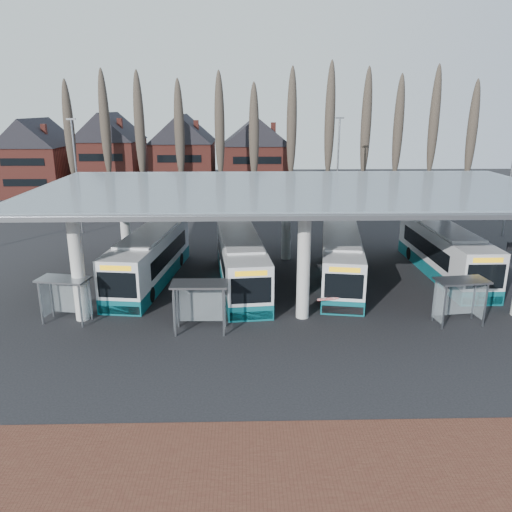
{
  "coord_description": "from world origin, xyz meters",
  "views": [
    {
      "loc": [
        -3.17,
        -22.8,
        11.13
      ],
      "look_at": [
        -2.44,
        7.0,
        2.18
      ],
      "focal_mm": 35.0,
      "sensor_mm": 36.0,
      "label": 1
    }
  ],
  "objects_px": {
    "bus_1": "(241,263)",
    "bus_2": "(341,260)",
    "bus_0": "(150,258)",
    "bus_3": "(444,252)",
    "shelter_0": "(66,290)",
    "shelter_1": "(200,295)",
    "shelter_2": "(459,291)"
  },
  "relations": [
    {
      "from": "bus_1",
      "to": "bus_2",
      "type": "height_order",
      "value": "bus_1"
    },
    {
      "from": "bus_0",
      "to": "bus_3",
      "type": "distance_m",
      "value": 19.98
    },
    {
      "from": "shelter_0",
      "to": "shelter_1",
      "type": "height_order",
      "value": "shelter_1"
    },
    {
      "from": "shelter_1",
      "to": "bus_2",
      "type": "bearing_deg",
      "value": 41.08
    },
    {
      "from": "bus_3",
      "to": "shelter_2",
      "type": "height_order",
      "value": "bus_3"
    },
    {
      "from": "bus_0",
      "to": "bus_1",
      "type": "bearing_deg",
      "value": -2.54
    },
    {
      "from": "shelter_1",
      "to": "bus_0",
      "type": "bearing_deg",
      "value": 117.49
    },
    {
      "from": "shelter_0",
      "to": "shelter_1",
      "type": "bearing_deg",
      "value": 0.45
    },
    {
      "from": "bus_0",
      "to": "bus_3",
      "type": "bearing_deg",
      "value": 9.83
    },
    {
      "from": "bus_2",
      "to": "shelter_2",
      "type": "relative_size",
      "value": 4.09
    },
    {
      "from": "bus_3",
      "to": "bus_0",
      "type": "bearing_deg",
      "value": -177.83
    },
    {
      "from": "bus_2",
      "to": "shelter_0",
      "type": "xyz_separation_m",
      "value": [
        -15.85,
        -5.92,
        0.31
      ]
    },
    {
      "from": "bus_3",
      "to": "bus_1",
      "type": "bearing_deg",
      "value": -172.52
    },
    {
      "from": "bus_1",
      "to": "shelter_0",
      "type": "xyz_separation_m",
      "value": [
        -9.31,
        -5.43,
        0.28
      ]
    },
    {
      "from": "bus_1",
      "to": "shelter_2",
      "type": "relative_size",
      "value": 4.16
    },
    {
      "from": "bus_2",
      "to": "shelter_1",
      "type": "height_order",
      "value": "bus_2"
    },
    {
      "from": "shelter_2",
      "to": "shelter_0",
      "type": "bearing_deg",
      "value": 170.76
    },
    {
      "from": "bus_1",
      "to": "shelter_2",
      "type": "height_order",
      "value": "bus_1"
    },
    {
      "from": "bus_0",
      "to": "shelter_2",
      "type": "relative_size",
      "value": 4.24
    },
    {
      "from": "bus_3",
      "to": "shelter_1",
      "type": "bearing_deg",
      "value": -151.82
    },
    {
      "from": "bus_1",
      "to": "shelter_1",
      "type": "xyz_separation_m",
      "value": [
        -2.06,
        -6.82,
        0.41
      ]
    },
    {
      "from": "shelter_1",
      "to": "shelter_2",
      "type": "distance_m",
      "value": 13.62
    },
    {
      "from": "bus_0",
      "to": "bus_2",
      "type": "height_order",
      "value": "bus_0"
    },
    {
      "from": "bus_2",
      "to": "bus_3",
      "type": "xyz_separation_m",
      "value": [
        7.41,
        1.49,
        0.06
      ]
    },
    {
      "from": "shelter_0",
      "to": "bus_0",
      "type": "bearing_deg",
      "value": 74.1
    },
    {
      "from": "bus_1",
      "to": "shelter_1",
      "type": "height_order",
      "value": "bus_1"
    },
    {
      "from": "bus_1",
      "to": "shelter_1",
      "type": "distance_m",
      "value": 7.13
    },
    {
      "from": "shelter_0",
      "to": "shelter_2",
      "type": "bearing_deg",
      "value": 9.08
    },
    {
      "from": "bus_1",
      "to": "bus_2",
      "type": "xyz_separation_m",
      "value": [
        6.54,
        0.48,
        -0.03
      ]
    },
    {
      "from": "bus_1",
      "to": "shelter_0",
      "type": "distance_m",
      "value": 10.78
    },
    {
      "from": "bus_0",
      "to": "bus_2",
      "type": "bearing_deg",
      "value": 4.65
    },
    {
      "from": "shelter_2",
      "to": "bus_3",
      "type": "bearing_deg",
      "value": 66.55
    }
  ]
}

